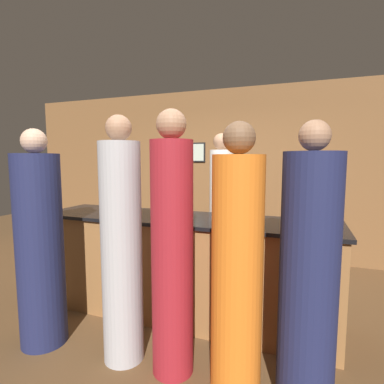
% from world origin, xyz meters
% --- Properties ---
extents(ground_plane, '(14.00, 14.00, 0.00)m').
position_xyz_m(ground_plane, '(0.00, 0.00, 0.00)').
color(ground_plane, brown).
extents(back_wall, '(8.00, 0.08, 2.80)m').
position_xyz_m(back_wall, '(-0.00, 2.22, 1.40)').
color(back_wall, brown).
rests_on(back_wall, ground_plane).
extents(bar_counter, '(3.07, 0.76, 1.04)m').
position_xyz_m(bar_counter, '(0.00, 0.00, 0.52)').
color(bar_counter, '#996638').
rests_on(bar_counter, ground_plane).
extents(bartender, '(0.29, 0.29, 1.95)m').
position_xyz_m(bartender, '(0.20, 0.81, 0.93)').
color(bartender, silver).
rests_on(bartender, ground_plane).
extents(guest_0, '(0.31, 0.31, 1.98)m').
position_xyz_m(guest_0, '(0.26, -0.80, 0.94)').
color(guest_0, maroon).
rests_on(guest_0, ground_plane).
extents(guest_1, '(0.39, 0.39, 1.88)m').
position_xyz_m(guest_1, '(-0.97, -0.87, 0.87)').
color(guest_1, '#1E234C').
rests_on(guest_1, ground_plane).
extents(guest_2, '(0.32, 0.32, 1.96)m').
position_xyz_m(guest_2, '(-0.18, -0.81, 0.92)').
color(guest_2, '#B2B2B7').
rests_on(guest_2, ground_plane).
extents(guest_3, '(0.37, 0.37, 1.87)m').
position_xyz_m(guest_3, '(1.21, -0.76, 0.87)').
color(guest_3, '#1E234C').
rests_on(guest_3, ground_plane).
extents(guest_4, '(0.35, 0.35, 1.87)m').
position_xyz_m(guest_4, '(0.76, -0.84, 0.87)').
color(guest_4, orange).
rests_on(guest_4, ground_plane).
extents(wine_bottle_0, '(0.07, 0.07, 0.27)m').
position_xyz_m(wine_bottle_0, '(-0.26, -0.00, 1.15)').
color(wine_bottle_0, black).
rests_on(wine_bottle_0, bar_counter).
extents(wine_glass_0, '(0.08, 0.08, 0.15)m').
position_xyz_m(wine_glass_0, '(1.22, 0.00, 1.16)').
color(wine_glass_0, silver).
rests_on(wine_glass_0, bar_counter).
extents(wine_glass_1, '(0.08, 0.08, 0.18)m').
position_xyz_m(wine_glass_1, '(-0.43, -0.14, 1.18)').
color(wine_glass_1, silver).
rests_on(wine_glass_1, bar_counter).
extents(wine_glass_2, '(0.06, 0.06, 0.15)m').
position_xyz_m(wine_glass_2, '(-0.66, -0.25, 1.15)').
color(wine_glass_2, silver).
rests_on(wine_glass_2, bar_counter).
extents(wine_glass_3, '(0.08, 0.08, 0.15)m').
position_xyz_m(wine_glass_3, '(0.75, -0.23, 1.16)').
color(wine_glass_3, silver).
rests_on(wine_glass_3, bar_counter).
extents(wine_glass_4, '(0.08, 0.08, 0.15)m').
position_xyz_m(wine_glass_4, '(1.30, -0.30, 1.16)').
color(wine_glass_4, silver).
rests_on(wine_glass_4, bar_counter).
extents(wine_glass_5, '(0.07, 0.07, 0.19)m').
position_xyz_m(wine_glass_5, '(0.03, -0.16, 1.18)').
color(wine_glass_5, silver).
rests_on(wine_glass_5, bar_counter).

